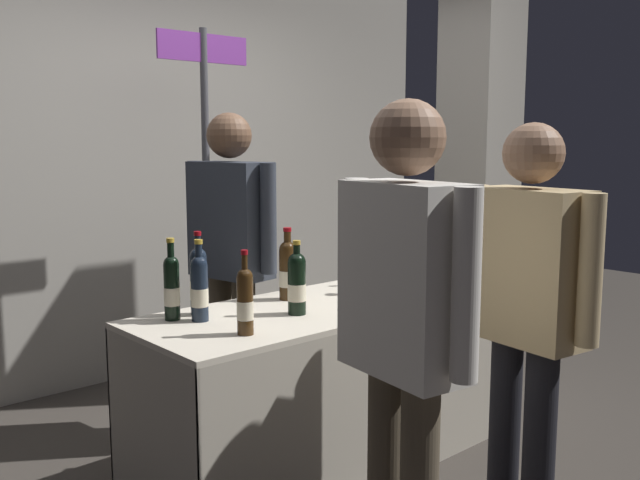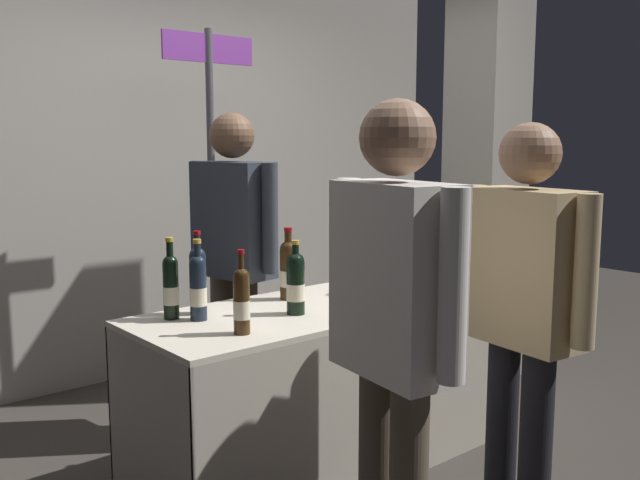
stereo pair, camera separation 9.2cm
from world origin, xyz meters
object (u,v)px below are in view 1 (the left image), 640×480
concrete_pillar (479,130)px  booth_signpost (206,175)px  display_bottle_0 (388,258)px  taster_foreground_right (405,319)px  wine_glass_near_vendor (357,274)px  tasting_table (320,356)px  featured_wine_bottle (297,283)px  vendor_presenter (231,243)px

concrete_pillar → booth_signpost: concrete_pillar is taller
display_bottle_0 → taster_foreground_right: size_ratio=0.20×
display_bottle_0 → wine_glass_near_vendor: (-0.28, -0.05, -0.04)m
concrete_pillar → tasting_table: size_ratio=1.82×
wine_glass_near_vendor → booth_signpost: bearing=98.8°
tasting_table → wine_glass_near_vendor: size_ratio=12.60×
concrete_pillar → tasting_table: (-1.67, -0.35, -1.06)m
tasting_table → taster_foreground_right: size_ratio=1.06×
featured_wine_bottle → wine_glass_near_vendor: 0.50m
vendor_presenter → booth_signpost: 0.63m
wine_glass_near_vendor → taster_foreground_right: taster_foreground_right is taller
tasting_table → booth_signpost: booth_signpost is taller
display_bottle_0 → concrete_pillar: bearing=12.5°
display_bottle_0 → wine_glass_near_vendor: bearing=-169.1°
display_bottle_0 → taster_foreground_right: taster_foreground_right is taller
concrete_pillar → booth_signpost: bearing=153.4°
vendor_presenter → wine_glass_near_vendor: bearing=21.3°
vendor_presenter → taster_foreground_right: vendor_presenter is taller
concrete_pillar → featured_wine_bottle: 2.03m
taster_foreground_right → display_bottle_0: bearing=-37.1°
display_bottle_0 → wine_glass_near_vendor: size_ratio=2.33×
concrete_pillar → display_bottle_0: concrete_pillar is taller
concrete_pillar → tasting_table: bearing=-168.3°
featured_wine_bottle → display_bottle_0: size_ratio=0.99×
taster_foreground_right → wine_glass_near_vendor: bearing=-30.1°
display_bottle_0 → vendor_presenter: vendor_presenter is taller
booth_signpost → taster_foreground_right: bearing=-106.9°
featured_wine_bottle → booth_signpost: bearing=75.2°
booth_signpost → display_bottle_0: bearing=-66.4°
concrete_pillar → featured_wine_bottle: size_ratio=9.90×
featured_wine_bottle → vendor_presenter: vendor_presenter is taller
tasting_table → vendor_presenter: vendor_presenter is taller
display_bottle_0 → taster_foreground_right: bearing=-135.4°
wine_glass_near_vendor → featured_wine_bottle: bearing=-166.7°
display_bottle_0 → taster_foreground_right: (-1.09, -1.07, 0.07)m
tasting_table → booth_signpost: size_ratio=0.81×
featured_wine_bottle → display_bottle_0: display_bottle_0 is taller
wine_glass_near_vendor → taster_foreground_right: 1.30m
wine_glass_near_vendor → booth_signpost: booth_signpost is taller
concrete_pillar → taster_foreground_right: concrete_pillar is taller
tasting_table → vendor_presenter: (-0.06, 0.62, 0.47)m
concrete_pillar → vendor_presenter: 1.85m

